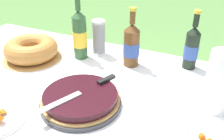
{
  "coord_description": "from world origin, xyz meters",
  "views": [
    {
      "loc": [
        0.59,
        -0.82,
        1.35
      ],
      "look_at": [
        0.16,
        0.09,
        0.78
      ],
      "focal_mm": 40.0,
      "sensor_mm": 36.0,
      "label": 1
    }
  ],
  "objects_px": {
    "berry_tart": "(81,99)",
    "cider_bottle_amber": "(131,45)",
    "serving_knife": "(86,89)",
    "paper_towel_roll": "(220,82)",
    "cup_stack": "(99,37)",
    "bundt_cake": "(31,49)",
    "cider_bottle_green": "(80,35)",
    "juice_bottle_red": "(192,47)"
  },
  "relations": [
    {
      "from": "serving_knife",
      "to": "cider_bottle_amber",
      "type": "bearing_deg",
      "value": -163.97
    },
    {
      "from": "cup_stack",
      "to": "cider_bottle_amber",
      "type": "bearing_deg",
      "value": -12.44
    },
    {
      "from": "serving_knife",
      "to": "cider_bottle_amber",
      "type": "relative_size",
      "value": 1.15
    },
    {
      "from": "paper_towel_roll",
      "to": "cider_bottle_green",
      "type": "bearing_deg",
      "value": 167.39
    },
    {
      "from": "bundt_cake",
      "to": "juice_bottle_red",
      "type": "bearing_deg",
      "value": 18.18
    },
    {
      "from": "cup_stack",
      "to": "paper_towel_roll",
      "type": "relative_size",
      "value": 0.81
    },
    {
      "from": "berry_tart",
      "to": "cup_stack",
      "type": "bearing_deg",
      "value": 109.04
    },
    {
      "from": "bundt_cake",
      "to": "paper_towel_roll",
      "type": "xyz_separation_m",
      "value": [
        0.97,
        -0.04,
        0.07
      ]
    },
    {
      "from": "bundt_cake",
      "to": "juice_bottle_red",
      "type": "xyz_separation_m",
      "value": [
        0.81,
        0.27,
        0.06
      ]
    },
    {
      "from": "cider_bottle_green",
      "to": "paper_towel_roll",
      "type": "bearing_deg",
      "value": -12.61
    },
    {
      "from": "paper_towel_roll",
      "to": "juice_bottle_red",
      "type": "bearing_deg",
      "value": 117.48
    },
    {
      "from": "serving_knife",
      "to": "cup_stack",
      "type": "bearing_deg",
      "value": -136.03
    },
    {
      "from": "cup_stack",
      "to": "cider_bottle_green",
      "type": "xyz_separation_m",
      "value": [
        -0.07,
        -0.08,
        0.03
      ]
    },
    {
      "from": "cup_stack",
      "to": "juice_bottle_red",
      "type": "height_order",
      "value": "juice_bottle_red"
    },
    {
      "from": "cider_bottle_green",
      "to": "juice_bottle_red",
      "type": "relative_size",
      "value": 1.15
    },
    {
      "from": "cup_stack",
      "to": "juice_bottle_red",
      "type": "xyz_separation_m",
      "value": [
        0.5,
        0.06,
        0.01
      ]
    },
    {
      "from": "berry_tart",
      "to": "bundt_cake",
      "type": "bearing_deg",
      "value": 151.92
    },
    {
      "from": "cider_bottle_green",
      "to": "bundt_cake",
      "type": "bearing_deg",
      "value": -152.02
    },
    {
      "from": "cider_bottle_green",
      "to": "serving_knife",
      "type": "bearing_deg",
      "value": -55.45
    },
    {
      "from": "berry_tart",
      "to": "paper_towel_roll",
      "type": "xyz_separation_m",
      "value": [
        0.5,
        0.22,
        0.1
      ]
    },
    {
      "from": "cup_stack",
      "to": "cider_bottle_amber",
      "type": "relative_size",
      "value": 0.65
    },
    {
      "from": "cup_stack",
      "to": "cider_bottle_green",
      "type": "distance_m",
      "value": 0.12
    },
    {
      "from": "serving_knife",
      "to": "cup_stack",
      "type": "relative_size",
      "value": 1.76
    },
    {
      "from": "cider_bottle_green",
      "to": "cider_bottle_amber",
      "type": "height_order",
      "value": "cider_bottle_green"
    },
    {
      "from": "juice_bottle_red",
      "to": "paper_towel_roll",
      "type": "relative_size",
      "value": 1.22
    },
    {
      "from": "berry_tart",
      "to": "serving_knife",
      "type": "distance_m",
      "value": 0.05
    },
    {
      "from": "cider_bottle_green",
      "to": "paper_towel_roll",
      "type": "height_order",
      "value": "cider_bottle_green"
    },
    {
      "from": "juice_bottle_red",
      "to": "paper_towel_roll",
      "type": "bearing_deg",
      "value": -62.52
    },
    {
      "from": "serving_knife",
      "to": "cider_bottle_amber",
      "type": "height_order",
      "value": "cider_bottle_amber"
    },
    {
      "from": "cup_stack",
      "to": "paper_towel_roll",
      "type": "distance_m",
      "value": 0.7
    },
    {
      "from": "berry_tart",
      "to": "bundt_cake",
      "type": "height_order",
      "value": "bundt_cake"
    },
    {
      "from": "juice_bottle_red",
      "to": "berry_tart",
      "type": "bearing_deg",
      "value": -123.34
    },
    {
      "from": "bundt_cake",
      "to": "cider_bottle_green",
      "type": "distance_m",
      "value": 0.28
    },
    {
      "from": "cider_bottle_green",
      "to": "juice_bottle_red",
      "type": "distance_m",
      "value": 0.59
    },
    {
      "from": "serving_knife",
      "to": "cup_stack",
      "type": "xyz_separation_m",
      "value": [
        -0.17,
        0.44,
        0.04
      ]
    },
    {
      "from": "berry_tart",
      "to": "paper_towel_roll",
      "type": "distance_m",
      "value": 0.55
    },
    {
      "from": "cider_bottle_amber",
      "to": "cup_stack",
      "type": "bearing_deg",
      "value": 167.56
    },
    {
      "from": "cup_stack",
      "to": "paper_towel_roll",
      "type": "xyz_separation_m",
      "value": [
        0.66,
        -0.25,
        0.02
      ]
    },
    {
      "from": "serving_knife",
      "to": "cider_bottle_green",
      "type": "height_order",
      "value": "cider_bottle_green"
    },
    {
      "from": "bundt_cake",
      "to": "cider_bottle_green",
      "type": "height_order",
      "value": "cider_bottle_green"
    },
    {
      "from": "berry_tart",
      "to": "cider_bottle_amber",
      "type": "xyz_separation_m",
      "value": [
        0.06,
        0.42,
        0.09
      ]
    },
    {
      "from": "cider_bottle_amber",
      "to": "paper_towel_roll",
      "type": "distance_m",
      "value": 0.49
    }
  ]
}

